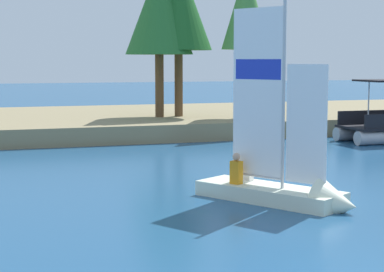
% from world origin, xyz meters
% --- Properties ---
extents(shore_bank, '(80.00, 13.34, 0.79)m').
position_xyz_m(shore_bank, '(0.00, 26.80, 0.39)').
color(shore_bank, '#897A56').
rests_on(shore_bank, ground).
extents(shoreline_tree_left, '(3.27, 3.27, 7.31)m').
position_xyz_m(shoreline_tree_left, '(2.79, 24.25, 5.91)').
color(shoreline_tree_left, brown).
rests_on(shoreline_tree_left, shore_bank).
extents(shoreline_tree_midleft, '(3.27, 3.27, 7.68)m').
position_xyz_m(shoreline_tree_midleft, '(3.80, 24.35, 6.21)').
color(shoreline_tree_midleft, brown).
rests_on(shoreline_tree_midleft, shore_bank).
extents(shoreline_tree_centre, '(2.32, 2.32, 7.22)m').
position_xyz_m(shoreline_tree_centre, '(6.64, 22.69, 5.98)').
color(shoreline_tree_centre, brown).
rests_on(shoreline_tree_centre, shore_bank).
extents(sailboat, '(3.25, 4.30, 5.60)m').
position_xyz_m(sailboat, '(1.60, 7.50, 0.44)').
color(sailboat, silver).
rests_on(sailboat, ground).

